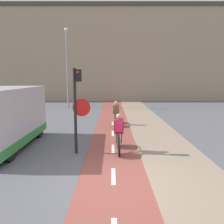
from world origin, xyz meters
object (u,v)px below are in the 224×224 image
Objects in this scene: traffic_light_pole at (76,102)px; cyclist_near at (118,134)px; street_lamp_far at (66,60)px; cyclist_far at (115,115)px; van at (2,119)px.

traffic_light_pole is 2.02m from cyclist_near.
traffic_light_pole is 13.51m from street_lamp_far.
cyclist_far is at bearing 72.78° from traffic_light_pole.
street_lamp_far is 4.24× the size of cyclist_near.
traffic_light_pole reaches higher than cyclist_far.
cyclist_near is (1.56, 0.12, -1.28)m from traffic_light_pole.
van is (-3.19, 0.72, -0.78)m from traffic_light_pole.
cyclist_near is (4.52, -12.82, -3.78)m from street_lamp_far.
street_lamp_far reaches higher than van.
cyclist_near is at bearing 4.21° from traffic_light_pole.
street_lamp_far is 14.11m from cyclist_near.
cyclist_near is 4.82m from van.
traffic_light_pole is at bearing -175.79° from cyclist_near.
traffic_light_pole is at bearing -107.22° from cyclist_far.
van reaches higher than cyclist_far.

